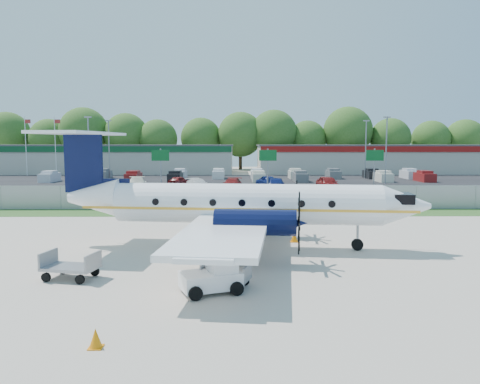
{
  "coord_description": "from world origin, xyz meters",
  "views": [
    {
      "loc": [
        -0.27,
        -25.06,
        5.56
      ],
      "look_at": [
        0.0,
        6.0,
        2.3
      ],
      "focal_mm": 35.0,
      "sensor_mm": 36.0,
      "label": 1
    }
  ],
  "objects_px": {
    "aircraft": "(239,203)",
    "baggage_cart_far": "(226,277)",
    "pushback_tug": "(213,278)",
    "baggage_cart_near": "(71,267)"
  },
  "relations": [
    {
      "from": "baggage_cart_near",
      "to": "baggage_cart_far",
      "type": "bearing_deg",
      "value": -10.83
    },
    {
      "from": "pushback_tug",
      "to": "baggage_cart_far",
      "type": "bearing_deg",
      "value": 48.15
    },
    {
      "from": "aircraft",
      "to": "baggage_cart_far",
      "type": "distance_m",
      "value": 7.21
    },
    {
      "from": "aircraft",
      "to": "baggage_cart_far",
      "type": "relative_size",
      "value": 9.93
    },
    {
      "from": "pushback_tug",
      "to": "baggage_cart_near",
      "type": "bearing_deg",
      "value": 163.47
    },
    {
      "from": "baggage_cart_near",
      "to": "pushback_tug",
      "type": "bearing_deg",
      "value": -16.53
    },
    {
      "from": "baggage_cart_near",
      "to": "baggage_cart_far",
      "type": "distance_m",
      "value": 6.52
    },
    {
      "from": "pushback_tug",
      "to": "baggage_cart_near",
      "type": "distance_m",
      "value": 6.18
    },
    {
      "from": "aircraft",
      "to": "baggage_cart_far",
      "type": "bearing_deg",
      "value": -94.33
    },
    {
      "from": "aircraft",
      "to": "pushback_tug",
      "type": "height_order",
      "value": "aircraft"
    }
  ]
}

